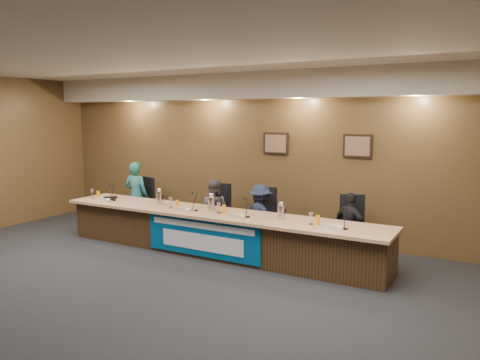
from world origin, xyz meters
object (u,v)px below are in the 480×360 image
object	(u,v)px
office_chair_d	(352,232)
carafe_right	(281,212)
banner	(202,237)
panelist_c	(260,216)
dais_body	(215,234)
speakerphone	(111,198)
office_chair_a	(140,206)
carafe_mid	(212,203)
panelist_a	(136,195)
office_chair_c	(263,221)
panelist_d	(350,227)
panelist_b	(214,210)
office_chair_b	(217,215)
carafe_left	(160,198)

from	to	relation	value
office_chair_d	carafe_right	distance (m)	1.27
banner	panelist_c	size ratio (longest dim) A/B	1.89
dais_body	speakerphone	distance (m)	2.46
office_chair_d	office_chair_a	bearing A→B (deg)	161.92
carafe_mid	speakerphone	size ratio (longest dim) A/B	0.74
office_chair_d	carafe_right	bearing A→B (deg)	-157.76
dais_body	carafe_mid	xyz separation A→B (m)	(-0.10, 0.05, 0.52)
dais_body	panelist_a	xyz separation A→B (m)	(-2.43, 0.70, 0.36)
office_chair_c	office_chair_d	xyz separation A→B (m)	(1.65, 0.00, 0.00)
panelist_d	panelist_b	bearing A→B (deg)	24.37
office_chair_a	office_chair_b	bearing A→B (deg)	15.80
office_chair_b	carafe_mid	distance (m)	0.93
dais_body	office_chair_b	size ratio (longest dim) A/B	12.50
office_chair_a	carafe_right	distance (m)	3.78
banner	panelist_d	bearing A→B (deg)	27.15
banner	panelist_a	world-z (taller)	panelist_a
office_chair_c	panelist_b	bearing A→B (deg)	171.87
panelist_c	carafe_right	world-z (taller)	panelist_c
carafe_mid	office_chair_c	bearing A→B (deg)	50.28
carafe_left	panelist_c	bearing A→B (deg)	22.42
panelist_a	office_chair_d	world-z (taller)	panelist_a
panelist_b	office_chair_d	distance (m)	2.66
panelist_a	office_chair_d	size ratio (longest dim) A/B	2.97
office_chair_d	panelist_c	bearing A→B (deg)	165.39
panelist_a	panelist_d	xyz separation A→B (m)	(4.60, 0.00, -0.14)
panelist_c	office_chair_c	distance (m)	0.14
panelist_a	speakerphone	world-z (taller)	panelist_a
office_chair_a	panelist_b	bearing A→B (deg)	12.86
office_chair_c	office_chair_d	size ratio (longest dim) A/B	1.00
panelist_b	panelist_c	distance (m)	1.00
office_chair_b	banner	bearing A→B (deg)	-77.35
office_chair_b	dais_body	bearing A→B (deg)	-67.83
office_chair_d	carafe_left	xyz separation A→B (m)	(-3.38, -0.81, 0.40)
panelist_a	carafe_right	distance (m)	3.74
dais_body	carafe_mid	bearing A→B (deg)	155.08
carafe_left	speakerphone	bearing A→B (deg)	-179.40
dais_body	carafe_right	xyz separation A→B (m)	(1.24, 0.01, 0.51)
dais_body	panelist_a	world-z (taller)	panelist_a
carafe_right	speakerphone	size ratio (longest dim) A/B	0.70
carafe_right	carafe_left	bearing A→B (deg)	-179.34
banner	office_chair_c	world-z (taller)	banner
panelist_b	carafe_right	distance (m)	1.88
carafe_left	carafe_right	distance (m)	2.45
office_chair_d	carafe_mid	xyz separation A→B (m)	(-2.27, -0.75, 0.39)
carafe_mid	office_chair_b	bearing A→B (deg)	116.98
dais_body	carafe_right	bearing A→B (deg)	0.55
dais_body	banner	bearing A→B (deg)	-90.00
dais_body	panelist_d	size ratio (longest dim) A/B	5.19
panelist_a	carafe_right	size ratio (longest dim) A/B	6.36
panelist_a	panelist_c	bearing A→B (deg)	170.04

